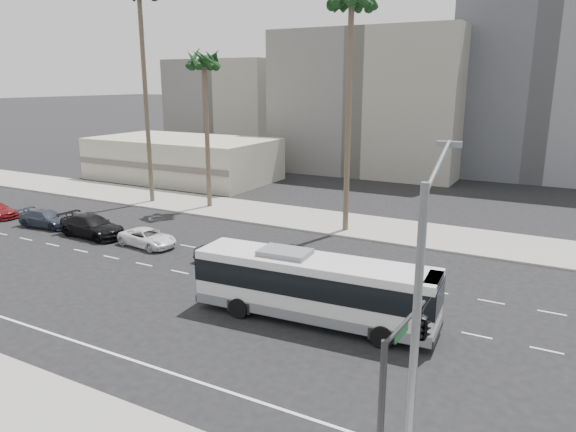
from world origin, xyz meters
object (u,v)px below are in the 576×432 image
Objects in this scene: car_b at (148,238)px; streetlight_corner at (419,326)px; city_bus at (314,286)px; car_d at (47,219)px; car_a at (223,255)px; traffic_signal at (418,333)px; car_c at (92,226)px; palm_near at (351,4)px; palm_mid at (204,65)px.

streetlight_corner is at bearing -116.65° from car_b.
city_bus is 27.56m from car_d.
car_b is 28.42m from streetlight_corner.
car_b is at bearing 157.83° from city_bus.
streetlight_corner reaches higher than car_a.
car_b is 27.23m from traffic_signal.
traffic_signal reaches higher than car_b.
car_c is 5.50m from car_d.
car_d is 0.49× the size of streetlight_corner.
car_a is 22.36m from streetlight_corner.
car_d is (-5.50, 0.15, -0.13)m from car_c.
car_d is at bearing 162.07° from traffic_signal.
streetlight_corner is 0.53× the size of palm_near.
palm_mid is (2.12, 12.22, 12.30)m from car_c.
car_a is 0.40× the size of streetlight_corner.
palm_near reaches higher than car_c.
car_b is 0.32× the size of palm_mid.
palm_near reaches higher than traffic_signal.
palm_mid is (-14.56, 1.49, -3.96)m from palm_near.
palm_near reaches higher than palm_mid.
traffic_signal is 29.66m from palm_near.
car_b is 11.00m from car_d.
car_d is 18.92m from palm_mid.
palm_near is 15.16m from palm_mid.
car_a is at bearing -50.30° from palm_mid.
palm_near is (11.18, 10.55, 16.46)m from car_b.
car_a is 0.81× the size of car_d.
palm_near is (4.01, 11.22, 16.43)m from car_a.
palm_mid is at bearing 139.77° from traffic_signal.
streetlight_corner is (29.14, -14.79, 4.79)m from car_c.
car_a is 0.21× the size of palm_near.
city_bus is 10.07m from car_a.
car_c reaches higher than car_d.
car_c is 1.03× the size of traffic_signal.
palm_mid is at bearing 39.48° from car_a.
palm_near is (-12.11, 24.06, 12.41)m from traffic_signal.
car_a is at bearing -97.71° from car_d.
city_bus is at bearing 135.15° from traffic_signal.
streetlight_corner is (23.64, -14.98, 4.98)m from car_b.
palm_near is at bearing -54.61° from car_c.
car_a is 0.69× the size of car_c.
streetlight_corner is 0.68× the size of palm_mid.
traffic_signal reaches higher than car_a.
car_c is 31.95m from traffic_signal.
car_d is at bearing 87.75° from car_a.
car_d is 0.26× the size of palm_near.
car_c is at bearing -147.23° from palm_near.
car_a is at bearing 148.50° from city_bus.
car_b is 5.51m from car_c.
car_d reaches higher than car_b.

